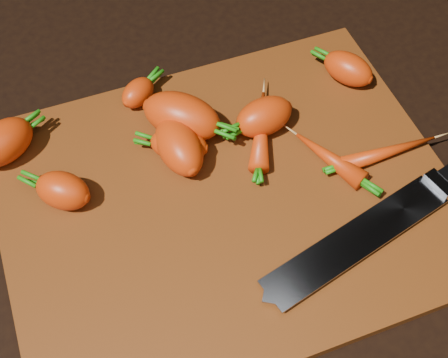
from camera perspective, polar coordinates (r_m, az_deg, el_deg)
name	(u,v)px	position (r m, az deg, el deg)	size (l,w,h in m)	color
ground	(227,203)	(0.71, 0.28, -2.22)	(2.00, 2.00, 0.01)	black
cutting_board	(227,198)	(0.70, 0.29, -1.74)	(0.50, 0.40, 0.01)	#6C320F
carrot_0	(4,142)	(0.76, -19.49, 3.19)	(0.07, 0.05, 0.05)	red
carrot_1	(63,191)	(0.70, -14.52, -1.03)	(0.06, 0.04, 0.04)	red
carrot_2	(182,116)	(0.73, -3.88, 5.74)	(0.10, 0.06, 0.06)	red
carrot_3	(179,146)	(0.71, -4.13, 2.99)	(0.08, 0.05, 0.05)	red
carrot_4	(264,117)	(0.74, 3.68, 5.71)	(0.07, 0.05, 0.05)	red
carrot_5	(138,93)	(0.78, -7.88, 7.82)	(0.05, 0.03, 0.03)	red
carrot_6	(348,69)	(0.81, 11.28, 9.86)	(0.07, 0.04, 0.04)	red
carrot_7	(261,129)	(0.74, 3.42, 4.57)	(0.12, 0.02, 0.02)	red
carrot_8	(388,152)	(0.75, 14.79, 2.44)	(0.12, 0.02, 0.02)	red
carrot_9	(329,157)	(0.72, 9.56, 1.96)	(0.10, 0.02, 0.02)	red
carrot_10	(179,145)	(0.72, -4.15, 3.14)	(0.07, 0.04, 0.04)	red
knife	(373,229)	(0.68, 13.43, -4.48)	(0.37, 0.12, 0.02)	gray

